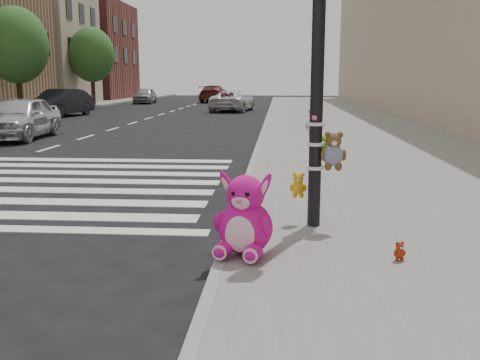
# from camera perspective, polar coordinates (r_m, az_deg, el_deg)

# --- Properties ---
(ground) EXTENTS (120.00, 120.00, 0.00)m
(ground) POSITION_cam_1_polar(r_m,az_deg,el_deg) (5.69, -18.56, -10.30)
(ground) COLOR black
(ground) RESTS_ON ground
(sidewalk_near) EXTENTS (7.00, 80.00, 0.14)m
(sidewalk_near) POSITION_cam_1_polar(r_m,az_deg,el_deg) (15.27, 14.97, 3.17)
(sidewalk_near) COLOR slate
(sidewalk_near) RESTS_ON ground
(curb_edge) EXTENTS (0.12, 80.00, 0.15)m
(curb_edge) POSITION_cam_1_polar(r_m,az_deg,el_deg) (15.02, 1.91, 3.41)
(curb_edge) COLOR gray
(curb_edge) RESTS_ON ground
(bld_far_d) EXTENTS (6.00, 8.00, 10.00)m
(bld_far_d) POSITION_cam_1_polar(r_m,az_deg,el_deg) (43.71, -20.23, 14.07)
(bld_far_d) COLOR #BEA791
(bld_far_d) RESTS_ON ground
(bld_far_e) EXTENTS (6.00, 10.00, 9.00)m
(bld_far_e) POSITION_cam_1_polar(r_m,az_deg,el_deg) (53.91, -15.30, 13.07)
(bld_far_e) COLOR brown
(bld_far_e) RESTS_ON ground
(bld_near) EXTENTS (5.00, 60.00, 10.00)m
(bld_near) POSITION_cam_1_polar(r_m,az_deg,el_deg) (26.42, 23.64, 16.44)
(bld_near) COLOR #BEA791
(bld_near) RESTS_ON ground
(signal_pole) EXTENTS (0.70, 0.48, 4.00)m
(signal_pole) POSITION_cam_1_polar(r_m,az_deg,el_deg) (6.71, 8.49, 8.81)
(signal_pole) COLOR black
(signal_pole) RESTS_ON sidewalk_near
(tree_far_b) EXTENTS (3.20, 3.20, 5.44)m
(tree_far_b) POSITION_cam_1_polar(r_m,az_deg,el_deg) (30.06, -22.78, 13.11)
(tree_far_b) COLOR #382619
(tree_far_b) RESTS_ON sidewalk_far
(tree_far_c) EXTENTS (3.20, 3.20, 5.44)m
(tree_far_c) POSITION_cam_1_polar(r_m,az_deg,el_deg) (40.20, -15.57, 12.75)
(tree_far_c) COLOR #382619
(tree_far_c) RESTS_ON sidewalk_far
(pink_bunny) EXTENTS (0.69, 0.77, 0.91)m
(pink_bunny) POSITION_cam_1_polar(r_m,az_deg,el_deg) (5.66, 0.49, -4.37)
(pink_bunny) COLOR #D5118B
(pink_bunny) RESTS_ON sidewalk_near
(red_teddy) EXTENTS (0.16, 0.13, 0.20)m
(red_teddy) POSITION_cam_1_polar(r_m,az_deg,el_deg) (5.80, 16.63, -7.28)
(red_teddy) COLOR #A32610
(red_teddy) RESTS_ON sidewalk_near
(car_silver_far) EXTENTS (1.98, 4.29, 1.42)m
(car_silver_far) POSITION_cam_1_polar(r_m,az_deg,el_deg) (19.38, -22.43, 6.17)
(car_silver_far) COLOR silver
(car_silver_far) RESTS_ON ground
(car_dark_far) EXTENTS (2.25, 4.61, 1.46)m
(car_dark_far) POSITION_cam_1_polar(r_m,az_deg,el_deg) (30.08, -18.57, 7.81)
(car_dark_far) COLOR black
(car_dark_far) RESTS_ON ground
(car_white_near) EXTENTS (2.71, 4.82, 1.27)m
(car_white_near) POSITION_cam_1_polar(r_m,az_deg,el_deg) (33.34, -0.77, 8.44)
(car_white_near) COLOR silver
(car_white_near) RESTS_ON ground
(car_maroon_near) EXTENTS (2.20, 4.99, 1.43)m
(car_maroon_near) POSITION_cam_1_polar(r_m,az_deg,el_deg) (46.44, -2.80, 9.18)
(car_maroon_near) COLOR #5B1D1A
(car_maroon_near) RESTS_ON ground
(car_silver_deep) EXTENTS (1.74, 3.83, 1.28)m
(car_silver_deep) POSITION_cam_1_polar(r_m,az_deg,el_deg) (44.56, -10.10, 8.86)
(car_silver_deep) COLOR #A1A0A4
(car_silver_deep) RESTS_ON ground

